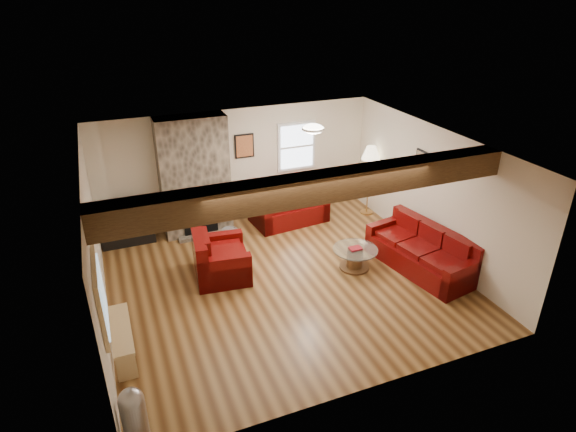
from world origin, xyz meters
The scene contains 18 objects.
room centered at (0.00, 0.00, 1.25)m, with size 8.00×8.00×8.00m.
oak_beam centered at (0.00, -1.25, 2.31)m, with size 6.00×0.36×0.38m, color black.
chimney_breast centered at (-1.00, 2.49, 1.22)m, with size 1.40×0.67×2.50m.
back_window centered at (1.35, 2.71, 1.55)m, with size 0.90×0.08×1.10m, color silver, non-canonical shape.
hatch_window centered at (-2.96, -1.50, 1.45)m, with size 0.08×1.00×0.90m, color tan, non-canonical shape.
ceiling_dome centered at (0.90, 0.90, 2.44)m, with size 0.40×0.40×0.18m, color white, non-canonical shape.
artwork_back centered at (0.15, 2.71, 1.70)m, with size 0.42×0.06×0.52m, color black, non-canonical shape.
artwork_right centered at (2.96, 0.30, 1.75)m, with size 0.06×0.55×0.42m, color black, non-canonical shape.
sofa_three centered at (2.48, -0.52, 0.40)m, with size 2.09×0.88×0.81m, color #410604, non-canonical shape.
loveseat centered at (0.97, 2.23, 0.43)m, with size 1.60×0.92×0.85m, color #410604, non-canonical shape.
armchair_red centered at (-0.99, 0.62, 0.43)m, with size 1.07×0.93×0.86m, color #410604, non-canonical shape.
coffee_table centered at (1.37, -0.06, 0.20)m, with size 0.83×0.83×0.43m.
tv_cabinet centered at (-2.45, 2.53, 0.26)m, with size 1.04×0.42×0.52m, color black.
television centered at (-2.45, 2.53, 0.75)m, with size 0.79×0.10×0.45m, color black.
floor_lamp centered at (2.80, 1.94, 1.37)m, with size 0.41×0.41×1.60m.
pine_bench centered at (-2.83, -0.85, 0.22)m, with size 0.28×1.19×0.45m, color tan, non-canonical shape.
pedal_bin centered at (-2.82, -2.39, 0.37)m, with size 0.29×0.29×0.73m, color #9C9CA1, non-canonical shape.
coal_bucket centered at (-0.53, 1.74, 0.16)m, with size 0.34×0.34×0.32m, color gray, non-canonical shape.
Camera 1 is at (-2.65, -6.72, 4.83)m, focal length 30.00 mm.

